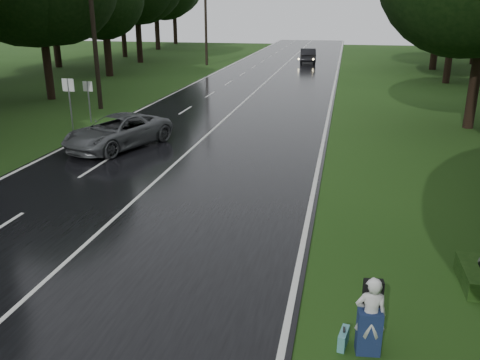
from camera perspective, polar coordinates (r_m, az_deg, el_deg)
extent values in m
plane|color=#214213|center=(13.17, -20.52, -10.15)|extent=(160.00, 160.00, 0.00)
cube|color=black|center=(30.91, -0.89, 7.67)|extent=(12.00, 140.00, 0.04)
cube|color=silver|center=(30.91, -0.89, 7.72)|extent=(0.12, 140.00, 0.01)
imported|color=#4B4D50|center=(23.58, -13.73, 5.37)|extent=(4.19, 5.83, 1.47)
imported|color=black|center=(59.57, 7.71, 13.86)|extent=(2.19, 5.01, 1.60)
imported|color=silver|center=(9.84, 14.61, -14.73)|extent=(0.62, 0.44, 1.59)
cube|color=navy|center=(10.03, 14.44, -16.40)|extent=(0.47, 0.34, 0.89)
cube|color=black|center=(9.85, 14.88, -12.30)|extent=(0.38, 0.23, 0.51)
cube|color=teal|center=(10.24, 11.68, -17.23)|extent=(0.23, 0.49, 0.34)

